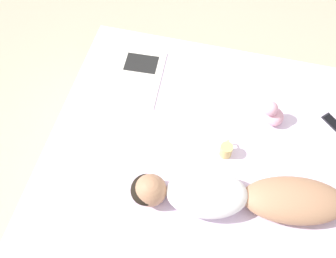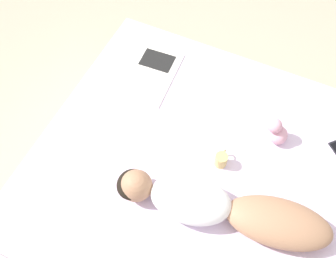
% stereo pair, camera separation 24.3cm
% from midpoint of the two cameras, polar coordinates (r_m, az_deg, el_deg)
% --- Properties ---
extents(ground_plane, '(12.00, 12.00, 0.00)m').
position_cam_midpoint_polar(ground_plane, '(2.87, 7.16, -10.51)').
color(ground_plane, '#B7A88E').
extents(bed, '(1.91, 2.12, 0.53)m').
position_cam_midpoint_polar(bed, '(2.63, 7.78, -8.49)').
color(bed, beige).
rests_on(bed, ground_plane).
extents(person, '(0.45, 1.22, 0.19)m').
position_cam_midpoint_polar(person, '(2.21, 10.47, -11.30)').
color(person, '#A37556').
rests_on(person, bed).
extents(open_magazine, '(0.51, 0.35, 0.01)m').
position_cam_midpoint_polar(open_magazine, '(2.74, 0.03, 7.93)').
color(open_magazine, silver).
rests_on(open_magazine, bed).
extents(coffee_mug, '(0.11, 0.08, 0.09)m').
position_cam_midpoint_polar(coffee_mug, '(2.37, 10.65, -4.63)').
color(coffee_mug, tan).
rests_on(coffee_mug, bed).
extents(plush_toy, '(0.12, 0.14, 0.18)m').
position_cam_midpoint_polar(plush_toy, '(2.51, 18.24, -0.61)').
color(plush_toy, '#DB9EB2').
rests_on(plush_toy, bed).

